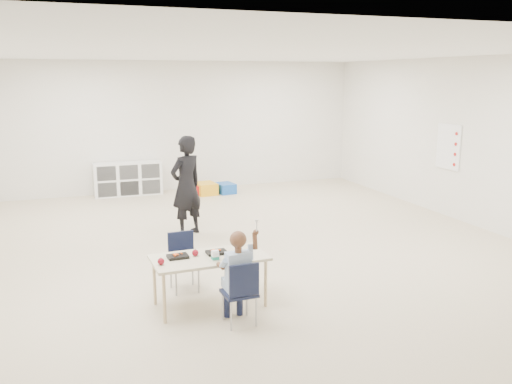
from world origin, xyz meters
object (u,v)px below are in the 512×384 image
object	(u,v)px
chair_near	(239,292)
adult	(186,186)
table	(210,281)
child	(239,273)
cubby_shelf	(128,179)

from	to	relation	value
chair_near	adult	size ratio (longest dim) A/B	0.43
table	adult	size ratio (longest dim) A/B	0.80
table	child	size ratio (longest dim) A/B	1.17
chair_near	cubby_shelf	size ratio (longest dim) A/B	0.49
adult	table	bearing A→B (deg)	55.10
table	child	world-z (taller)	child
cubby_shelf	chair_near	bearing A→B (deg)	-87.27
chair_near	child	size ratio (longest dim) A/B	0.63
table	cubby_shelf	distance (m)	6.08
table	cubby_shelf	xyz separation A→B (m)	(-0.15, 6.08, 0.06)
table	child	distance (m)	0.60
child	cubby_shelf	xyz separation A→B (m)	(-0.32, 6.60, -0.19)
table	adult	bearing A→B (deg)	80.41
child	adult	distance (m)	3.33
chair_near	table	bearing A→B (deg)	105.84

